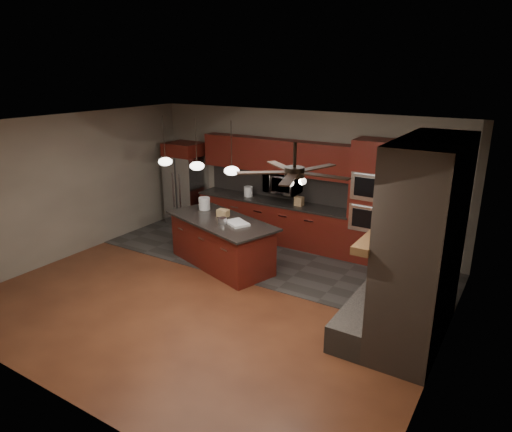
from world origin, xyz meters
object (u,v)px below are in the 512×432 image
Objects in this scene: refrigerator at (186,184)px; paint_can at (222,221)px; cardboard_box at (223,213)px; oven_tower at (373,203)px; paint_tray at (237,223)px; counter_box at (299,201)px; counter_bucket at (248,191)px; white_bucket at (204,204)px; kitchen_island at (222,242)px; microwave at (283,183)px.

refrigerator reaches higher than paint_can.
oven_tower is at bearing 29.86° from cardboard_box.
counter_box is at bearing 104.83° from paint_tray.
refrigerator is 12.10× the size of paint_can.
counter_bucket is (1.72, 0.08, 0.03)m from refrigerator.
oven_tower is at bearing -0.15° from counter_bucket.
paint_can is at bearing -139.50° from oven_tower.
counter_box is (3.01, 0.03, 0.02)m from refrigerator.
paint_can is at bearing -32.36° from white_bucket.
counter_box is (0.87, 1.47, 0.01)m from cardboard_box.
kitchen_island is 11.25× the size of counter_bucket.
cardboard_box is (-0.43, -1.57, -0.31)m from microwave.
refrigerator reaches higher than counter_bucket.
microwave is 1.84m from paint_tray.
kitchen_island is 5.69× the size of paint_tray.
paint_can is 1.92m from counter_box.
paint_can is 0.73× the size of counter_bucket.
cardboard_box is at bearing 131.21° from kitchen_island.
cardboard_box is (-0.23, 0.34, 0.01)m from paint_can.
paint_can is (0.15, -0.17, 0.51)m from kitchen_island.
microwave is 3.90× the size of counter_box.
oven_tower is 3.25× the size of microwave.
microwave is 0.89m from counter_bucket.
white_bucket reaches higher than paint_can.
microwave is 1.66m from cardboard_box.
refrigerator is 2.00m from white_bucket.
kitchen_island is 0.56m from cardboard_box.
kitchen_island is at bearing -74.03° from counter_bucket.
paint_tray is 1.75m from counter_box.
kitchen_island is (-0.35, -1.75, -0.84)m from microwave.
microwave is 0.55m from counter_box.
kitchen_island is 10.17× the size of white_bucket.
kitchen_island is 1.90m from counter_box.
paint_tray is 1.98× the size of counter_bucket.
counter_box reaches higher than paint_can.
microwave is 3.42× the size of cardboard_box.
white_bucket reaches higher than kitchen_island.
paint_can is (0.81, -0.52, -0.07)m from white_bucket.
oven_tower reaches higher than counter_bucket.
oven_tower reaches higher than white_bucket.
oven_tower is 1.22× the size of refrigerator.
counter_box is at bearing 41.70° from white_bucket.
oven_tower is 9.76× the size of white_bucket.
white_bucket is 1.30× the size of counter_box.
counter_bucket reaches higher than counter_box.
paint_tray is at bearing 23.66° from paint_can.
paint_can is 0.86× the size of counter_box.
refrigerator is at bearing 143.01° from paint_can.
white_bucket is at bearing -136.94° from counter_box.
microwave reaches higher than paint_can.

